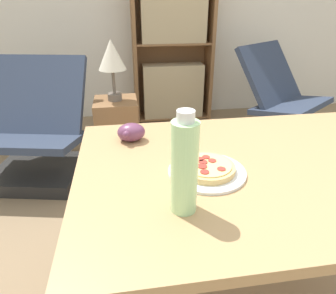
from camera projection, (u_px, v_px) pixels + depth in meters
The scene contains 9 objects.
dining_table at pixel (253, 188), 1.08m from camera, with size 1.23×0.87×0.76m.
pizza_on_plate at pixel (207, 169), 0.98m from camera, with size 0.25×0.25×0.04m.
grape_bunch at pixel (131, 132), 1.19m from camera, with size 0.11×0.10×0.07m.
drink_bottle at pixel (184, 166), 0.76m from camera, with size 0.07×0.07×0.28m.
lounge_chair_near at pixel (37, 143), 2.27m from camera, with size 0.82×0.88×0.88m.
lounge_chair_far at pixel (281, 110), 2.94m from camera, with size 0.96×1.02×0.88m.
bookshelf at pixel (173, 50), 3.22m from camera, with size 0.86×0.31×1.67m.
side_table at pixel (118, 132), 2.49m from camera, with size 0.34×0.34×0.55m.
table_lamp at pixel (112, 58), 2.22m from camera, with size 0.21×0.21×0.46m.
Camera 1 is at (-0.52, -0.86, 1.28)m, focal length 32.00 mm.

